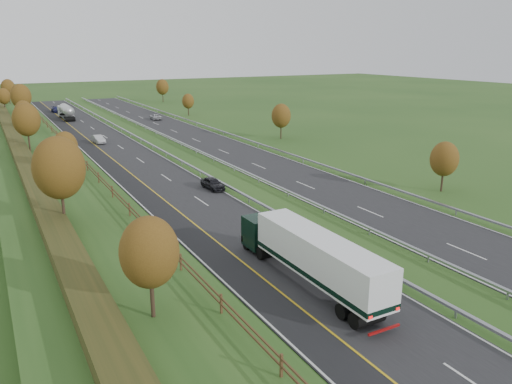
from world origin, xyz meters
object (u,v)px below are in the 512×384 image
road_tanker (66,111)px  car_silver_mid (98,139)px  box_lorry (310,255)px  car_oncoming (156,117)px  car_small_far (56,110)px  car_dark_near (213,183)px

road_tanker → car_silver_mid: (-0.06, -36.11, -1.12)m
box_lorry → road_tanker: box_lorry is taller
car_oncoming → box_lorry: bearing=84.0°
car_oncoming → car_small_far: bearing=-49.3°
road_tanker → car_dark_near: bearing=-85.6°
car_oncoming → car_dark_near: bearing=83.2°
box_lorry → car_oncoming: bearing=79.2°
road_tanker → car_oncoming: 21.66m
road_tanker → car_small_far: size_ratio=2.24×
car_oncoming → road_tanker: bearing=-26.5°
car_silver_mid → car_small_far: size_ratio=0.86×
box_lorry → car_oncoming: size_ratio=3.53×
car_silver_mid → car_oncoming: (18.54, 24.87, -0.07)m
car_oncoming → car_silver_mid: bearing=58.1°
car_silver_mid → car_oncoming: size_ratio=0.93×
box_lorry → car_oncoming: (17.05, 89.25, -1.65)m
box_lorry → road_tanker: size_ratio=1.45×
car_small_far → car_oncoming: 32.20m
car_dark_near → car_silver_mid: 38.16m
box_lorry → car_small_far: box_lorry is taller
road_tanker → car_silver_mid: bearing=-90.1°
road_tanker → car_silver_mid: 36.12m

